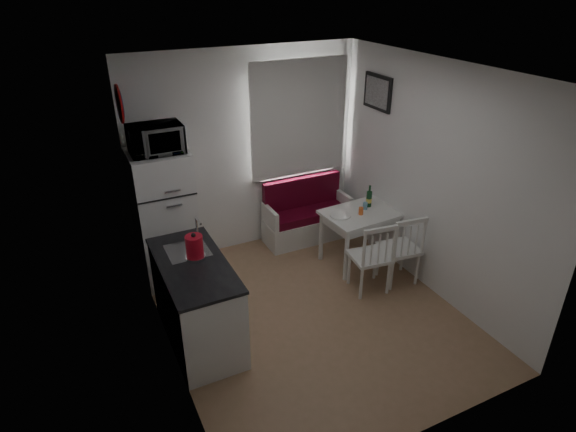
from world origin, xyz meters
name	(u,v)px	position (x,y,z in m)	size (l,w,h in m)	color
floor	(310,313)	(0.00, 0.00, 0.00)	(3.00, 3.50, 0.02)	#997551
ceiling	(316,70)	(0.00, 0.00, 2.60)	(3.00, 3.50, 0.02)	white
wall_back	(247,153)	(0.00, 1.75, 1.30)	(3.00, 0.02, 2.60)	white
wall_front	(435,306)	(0.00, -1.75, 1.30)	(3.00, 0.02, 2.60)	white
wall_left	(159,240)	(-1.50, 0.00, 1.30)	(0.02, 3.50, 2.60)	white
wall_right	(432,181)	(1.50, 0.00, 1.30)	(0.02, 3.50, 2.60)	white
window	(297,122)	(0.70, 1.72, 1.62)	(1.22, 0.06, 1.47)	white
curtain	(299,119)	(0.70, 1.65, 1.68)	(1.35, 0.02, 1.50)	white
kitchen_counter	(196,301)	(-1.20, 0.16, 0.46)	(0.62, 1.32, 1.16)	white
wall_sign	(120,104)	(-1.47, 1.45, 2.15)	(0.40, 0.40, 0.03)	navy
picture_frame	(377,92)	(1.48, 1.10, 2.05)	(0.04, 0.52, 0.42)	black
bench	(306,220)	(0.75, 1.51, 0.28)	(1.20, 0.46, 0.86)	white
dining_table	(361,218)	(1.08, 0.68, 0.62)	(0.98, 0.72, 0.70)	white
chair_left	(375,251)	(0.83, 0.02, 0.56)	(0.47, 0.46, 0.49)	white
chair_right	(405,243)	(1.25, 0.02, 0.56)	(0.47, 0.45, 0.49)	white
fridge	(165,217)	(-1.18, 1.40, 0.80)	(0.64, 0.64, 1.61)	white
microwave	(156,139)	(-1.18, 1.35, 1.76)	(0.56, 0.38, 0.31)	white
kettle	(194,246)	(-1.15, 0.22, 1.03)	(0.20, 0.20, 0.27)	red
wine_bottle	(369,196)	(1.25, 0.78, 0.84)	(0.07, 0.07, 0.28)	#14411F
drinking_glass_orange	(361,211)	(1.03, 0.63, 0.75)	(0.06, 0.06, 0.09)	orange
drinking_glass_blue	(365,206)	(1.16, 0.73, 0.75)	(0.06, 0.06, 0.09)	#73AFC4
plate	(340,215)	(0.78, 0.70, 0.71)	(0.25, 0.25, 0.02)	white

